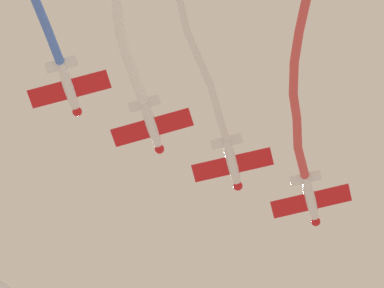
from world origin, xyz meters
name	(u,v)px	position (x,y,z in m)	size (l,w,h in m)	color
airplane_lead	(311,200)	(0.32, -3.42, 80.26)	(7.42, 5.80, 1.90)	white
smoke_trail_lead	(302,64)	(-7.98, 7.45, 79.54)	(16.18, 16.36, 2.21)	#DB4C4C
airplane_left_wing	(232,164)	(3.18, 4.36, 80.51)	(7.39, 5.83, 1.90)	white
smoke_trail_left_wing	(186,27)	(-2.88, 16.80, 80.17)	(9.63, 21.17, 1.39)	white
airplane_right_wing	(152,126)	(6.03, 12.13, 80.76)	(7.49, 5.84, 1.90)	white
smoke_trail_right_wing	(123,9)	(-0.14, 21.74, 79.69)	(12.01, 14.50, 2.75)	white
airplane_slot	(69,88)	(8.89, 19.90, 81.01)	(7.44, 5.82, 1.90)	white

